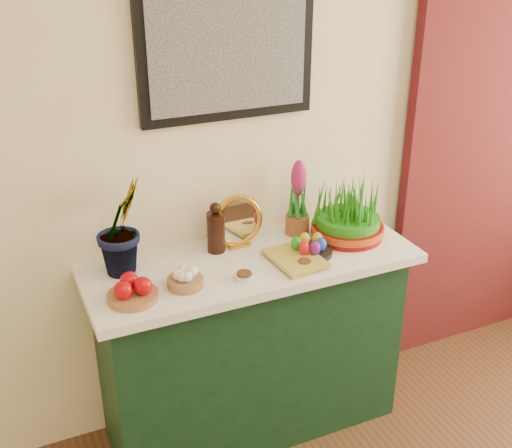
{
  "coord_description": "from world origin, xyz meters",
  "views": [
    {
      "loc": [
        -1.05,
        -0.16,
        2.17
      ],
      "look_at": [
        -0.1,
        1.95,
        1.07
      ],
      "focal_mm": 45.0,
      "sensor_mm": 36.0,
      "label": 1
    }
  ],
  "objects_px": {
    "mirror": "(238,222)",
    "wheatgrass_sabzeh": "(348,212)",
    "hyacinth_green": "(120,212)",
    "book": "(276,263)",
    "sideboard": "(251,349)"
  },
  "relations": [
    {
      "from": "hyacinth_green",
      "to": "sideboard",
      "type": "bearing_deg",
      "value": -51.54
    },
    {
      "from": "hyacinth_green",
      "to": "wheatgrass_sabzeh",
      "type": "relative_size",
      "value": 1.59
    },
    {
      "from": "book",
      "to": "mirror",
      "type": "bearing_deg",
      "value": 100.88
    },
    {
      "from": "mirror",
      "to": "book",
      "type": "height_order",
      "value": "mirror"
    },
    {
      "from": "hyacinth_green",
      "to": "book",
      "type": "bearing_deg",
      "value": -60.62
    },
    {
      "from": "sideboard",
      "to": "book",
      "type": "relative_size",
      "value": 5.17
    },
    {
      "from": "mirror",
      "to": "book",
      "type": "xyz_separation_m",
      "value": [
        0.06,
        -0.24,
        -0.1
      ]
    },
    {
      "from": "sideboard",
      "to": "hyacinth_green",
      "type": "relative_size",
      "value": 2.52
    },
    {
      "from": "hyacinth_green",
      "to": "mirror",
      "type": "xyz_separation_m",
      "value": [
        0.5,
        0.02,
        -0.14
      ]
    },
    {
      "from": "sideboard",
      "to": "book",
      "type": "height_order",
      "value": "book"
    },
    {
      "from": "wheatgrass_sabzeh",
      "to": "hyacinth_green",
      "type": "bearing_deg",
      "value": 174.08
    },
    {
      "from": "mirror",
      "to": "wheatgrass_sabzeh",
      "type": "height_order",
      "value": "wheatgrass_sabzeh"
    },
    {
      "from": "mirror",
      "to": "wheatgrass_sabzeh",
      "type": "distance_m",
      "value": 0.49
    },
    {
      "from": "hyacinth_green",
      "to": "mirror",
      "type": "relative_size",
      "value": 2.18
    },
    {
      "from": "mirror",
      "to": "book",
      "type": "distance_m",
      "value": 0.27
    }
  ]
}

